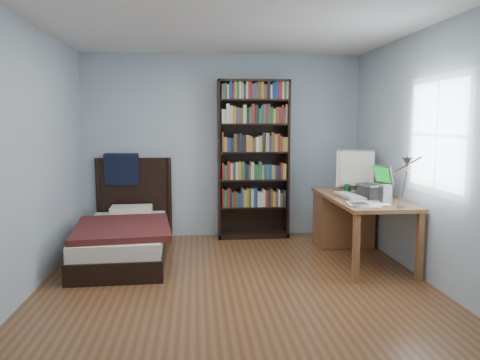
{
  "coord_description": "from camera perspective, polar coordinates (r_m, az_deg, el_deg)",
  "views": [
    {
      "loc": [
        -0.37,
        -4.36,
        1.56
      ],
      "look_at": [
        0.12,
        0.82,
        0.93
      ],
      "focal_mm": 35.0,
      "sensor_mm": 36.0,
      "label": 1
    }
  ],
  "objects": [
    {
      "name": "room",
      "position": [
        4.39,
        -0.16,
        2.88
      ],
      "size": [
        4.2,
        4.24,
        2.5
      ],
      "color": "brown",
      "rests_on": "ground"
    },
    {
      "name": "desk",
      "position": [
        6.0,
        12.99,
        -4.26
      ],
      "size": [
        0.75,
        1.67,
        0.73
      ],
      "color": "brown",
      "rests_on": "floor"
    },
    {
      "name": "crt_monitor",
      "position": [
        5.89,
        13.78,
        1.43
      ],
      "size": [
        0.58,
        0.53,
        0.51
      ],
      "color": "beige",
      "rests_on": "desk"
    },
    {
      "name": "laptop",
      "position": [
        5.47,
        15.78,
        -1.0
      ],
      "size": [
        0.37,
        0.35,
        0.37
      ],
      "color": "#2D2D30",
      "rests_on": "desk"
    },
    {
      "name": "desk_lamp",
      "position": [
        4.48,
        19.68,
        1.44
      ],
      "size": [
        0.21,
        0.46,
        0.54
      ],
      "color": "#99999E",
      "rests_on": "desk"
    },
    {
      "name": "keyboard",
      "position": [
        5.44,
        13.21,
        -1.89
      ],
      "size": [
        0.24,
        0.51,
        0.05
      ],
      "primitive_type": "cube",
      "rotation": [
        0.0,
        0.07,
        0.08
      ],
      "color": "beige",
      "rests_on": "desk"
    },
    {
      "name": "speaker",
      "position": [
        5.14,
        17.32,
        -1.62
      ],
      "size": [
        0.11,
        0.11,
        0.19
      ],
      "primitive_type": "cube",
      "rotation": [
        0.0,
        0.0,
        0.11
      ],
      "color": "gray",
      "rests_on": "desk"
    },
    {
      "name": "soda_can",
      "position": [
        5.68,
        12.92,
        -1.08
      ],
      "size": [
        0.07,
        0.07,
        0.12
      ],
      "primitive_type": "cylinder",
      "color": "#083C08",
      "rests_on": "desk"
    },
    {
      "name": "mouse",
      "position": [
        5.8,
        13.58,
        -1.38
      ],
      "size": [
        0.06,
        0.1,
        0.03
      ],
      "primitive_type": "ellipsoid",
      "color": "silver",
      "rests_on": "desk"
    },
    {
      "name": "phone_silver",
      "position": [
        5.15,
        13.54,
        -2.46
      ],
      "size": [
        0.06,
        0.11,
        0.02
      ],
      "primitive_type": "cube",
      "rotation": [
        0.0,
        0.0,
        0.13
      ],
      "color": "#B6B6BB",
      "rests_on": "desk"
    },
    {
      "name": "phone_grey",
      "position": [
        4.97,
        13.56,
        -2.79
      ],
      "size": [
        0.05,
        0.09,
        0.02
      ],
      "primitive_type": "cube",
      "rotation": [
        0.0,
        0.0,
        0.14
      ],
      "color": "gray",
      "rests_on": "desk"
    },
    {
      "name": "external_drive",
      "position": [
        4.9,
        14.42,
        -2.92
      ],
      "size": [
        0.14,
        0.14,
        0.03
      ],
      "primitive_type": "cube",
      "rotation": [
        0.0,
        0.0,
        0.11
      ],
      "color": "gray",
      "rests_on": "desk"
    },
    {
      "name": "bookshelf",
      "position": [
        6.36,
        1.62,
        2.51
      ],
      "size": [
        0.96,
        0.3,
        2.14
      ],
      "color": "black",
      "rests_on": "floor"
    },
    {
      "name": "bed",
      "position": [
        5.71,
        -13.87,
        -6.48
      ],
      "size": [
        1.14,
        2.05,
        1.16
      ],
      "color": "black",
      "rests_on": "floor"
    }
  ]
}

